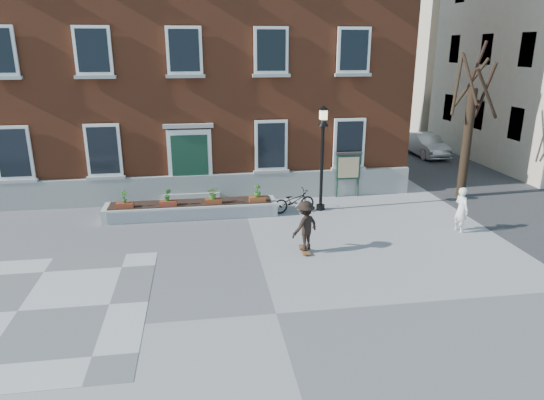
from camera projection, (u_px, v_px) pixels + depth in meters
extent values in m
plane|color=gray|center=(276.00, 314.00, 11.28)|extent=(100.00, 100.00, 0.00)
cube|color=#5F5F62|center=(18.00, 311.00, 11.37)|extent=(6.00, 6.00, 0.01)
imported|color=black|center=(294.00, 201.00, 18.09)|extent=(1.73, 0.94, 0.86)
imported|color=silver|center=(425.00, 145.00, 27.41)|extent=(1.49, 3.87, 1.26)
imported|color=white|center=(461.00, 210.00, 16.06)|extent=(0.47, 0.62, 1.54)
cube|color=brown|center=(187.00, 45.00, 22.37)|extent=(18.00, 10.00, 12.00)
cube|color=gray|center=(192.00, 189.00, 19.20)|extent=(18.00, 0.24, 1.10)
cube|color=#969691|center=(192.00, 201.00, 19.21)|extent=(2.60, 0.80, 0.20)
cube|color=#A3A39E|center=(192.00, 195.00, 19.29)|extent=(2.20, 0.50, 0.20)
cube|color=white|center=(190.00, 162.00, 18.90)|extent=(1.70, 0.12, 2.50)
cube|color=#133523|center=(190.00, 164.00, 18.89)|extent=(1.40, 0.06, 2.30)
cube|color=#A4A49F|center=(188.00, 126.00, 18.44)|extent=(1.90, 0.25, 0.15)
cube|color=white|center=(13.00, 153.00, 17.81)|extent=(1.30, 0.10, 2.00)
cube|color=black|center=(13.00, 153.00, 17.77)|extent=(1.08, 0.04, 1.78)
cube|color=#ABACA6|center=(17.00, 181.00, 18.08)|extent=(1.44, 0.20, 0.12)
cube|color=#ADACA7|center=(0.00, 78.00, 16.94)|extent=(1.44, 0.20, 0.12)
cube|color=white|center=(104.00, 150.00, 18.27)|extent=(1.30, 0.10, 2.00)
cube|color=black|center=(103.00, 151.00, 18.22)|extent=(1.08, 0.04, 1.78)
cube|color=#A3A39E|center=(106.00, 178.00, 18.53)|extent=(1.44, 0.20, 0.12)
cube|color=white|center=(93.00, 51.00, 17.18)|extent=(1.30, 0.10, 1.70)
cube|color=black|center=(93.00, 51.00, 17.13)|extent=(1.08, 0.04, 1.48)
cube|color=#9B9B96|center=(95.00, 77.00, 17.39)|extent=(1.44, 0.20, 0.12)
cube|color=white|center=(184.00, 50.00, 17.63)|extent=(1.30, 0.10, 1.70)
cube|color=black|center=(184.00, 50.00, 17.58)|extent=(1.08, 0.04, 1.48)
cube|color=gray|center=(186.00, 76.00, 17.85)|extent=(1.44, 0.20, 0.12)
cube|color=white|center=(271.00, 145.00, 19.17)|extent=(1.30, 0.10, 2.00)
cube|color=black|center=(271.00, 146.00, 19.12)|extent=(1.08, 0.04, 1.78)
cube|color=#9E9E99|center=(271.00, 172.00, 19.43)|extent=(1.44, 0.20, 0.12)
cube|color=white|center=(271.00, 50.00, 18.08)|extent=(1.30, 0.10, 1.70)
cube|color=black|center=(271.00, 50.00, 18.03)|extent=(1.08, 0.04, 1.48)
cube|color=#9F9F9A|center=(271.00, 75.00, 18.30)|extent=(1.44, 0.20, 0.12)
cube|color=white|center=(349.00, 143.00, 19.62)|extent=(1.30, 0.10, 2.00)
cube|color=black|center=(350.00, 143.00, 19.57)|extent=(1.08, 0.04, 1.78)
cube|color=#A3A39E|center=(348.00, 169.00, 19.89)|extent=(1.44, 0.20, 0.12)
cube|color=white|center=(354.00, 50.00, 18.53)|extent=(1.30, 0.10, 1.70)
cube|color=black|center=(354.00, 50.00, 18.48)|extent=(1.08, 0.04, 1.48)
cube|color=gray|center=(353.00, 75.00, 18.75)|extent=(1.44, 0.20, 0.12)
cube|color=beige|center=(192.00, 209.00, 17.71)|extent=(6.20, 1.10, 0.50)
cube|color=silver|center=(191.00, 214.00, 17.18)|extent=(5.80, 0.02, 0.40)
cube|color=black|center=(191.00, 203.00, 17.63)|extent=(5.80, 0.90, 0.06)
cube|color=maroon|center=(125.00, 205.00, 17.04)|extent=(0.60, 0.25, 0.20)
imported|color=#27611D|center=(124.00, 197.00, 16.94)|extent=(0.24, 0.24, 0.45)
cube|color=maroon|center=(168.00, 203.00, 17.25)|extent=(0.60, 0.25, 0.20)
imported|color=#286A20|center=(168.00, 195.00, 17.15)|extent=(0.25, 0.25, 0.45)
cube|color=brown|center=(213.00, 201.00, 17.48)|extent=(0.60, 0.25, 0.20)
imported|color=#386C20|center=(213.00, 193.00, 17.38)|extent=(0.40, 0.40, 0.45)
cube|color=brown|center=(257.00, 199.00, 17.70)|extent=(0.60, 0.25, 0.20)
imported|color=#30611D|center=(257.00, 191.00, 17.60)|extent=(0.25, 0.25, 0.45)
cylinder|color=black|center=(467.00, 144.00, 19.42)|extent=(0.36, 0.36, 4.40)
cylinder|color=#301D15|center=(485.00, 91.00, 18.86)|extent=(0.12, 1.12, 2.23)
cylinder|color=#312416|center=(471.00, 83.00, 19.23)|extent=(1.18, 0.49, 1.97)
cylinder|color=#2F2115|center=(457.00, 84.00, 18.98)|extent=(0.88, 1.14, 2.35)
cylinder|color=black|center=(470.00, 80.00, 18.41)|extent=(0.60, 0.77, 1.90)
cylinder|color=black|center=(487.00, 94.00, 18.24)|extent=(1.39, 0.55, 1.95)
cylinder|color=black|center=(479.00, 62.00, 18.61)|extent=(0.43, 0.48, 1.58)
cube|color=#3B3B3D|center=(422.00, 147.00, 29.94)|extent=(8.00, 36.00, 0.01)
cube|color=beige|center=(459.00, 39.00, 36.36)|extent=(10.00, 11.00, 13.00)
cube|color=black|center=(516.00, 124.00, 22.54)|extent=(0.08, 1.00, 1.50)
cube|color=black|center=(479.00, 115.00, 25.56)|extent=(0.08, 1.00, 1.50)
cube|color=black|center=(449.00, 107.00, 28.57)|extent=(0.08, 1.00, 1.50)
cube|color=black|center=(528.00, 50.00, 21.54)|extent=(0.08, 1.00, 1.50)
cube|color=black|center=(487.00, 49.00, 24.56)|extent=(0.08, 1.00, 1.50)
cube|color=black|center=(455.00, 49.00, 27.57)|extent=(0.08, 1.00, 1.50)
cylinder|color=black|center=(320.00, 207.00, 18.43)|extent=(0.32, 0.32, 0.20)
cylinder|color=black|center=(322.00, 169.00, 17.97)|extent=(0.12, 0.12, 3.20)
cone|color=black|center=(323.00, 122.00, 17.44)|extent=(0.40, 0.40, 0.30)
cube|color=#FFF2BB|center=(323.00, 115.00, 17.37)|extent=(0.24, 0.24, 0.34)
cone|color=black|center=(324.00, 108.00, 17.29)|extent=(0.40, 0.40, 0.16)
cylinder|color=#193223|center=(337.00, 176.00, 19.74)|extent=(0.08, 0.08, 1.80)
cylinder|color=#1B3725|center=(358.00, 175.00, 19.87)|extent=(0.08, 0.08, 1.80)
cube|color=#1B3729|center=(348.00, 167.00, 19.70)|extent=(1.00, 0.10, 1.00)
cube|color=beige|center=(349.00, 168.00, 19.64)|extent=(0.85, 0.02, 0.85)
cube|color=#383431|center=(349.00, 153.00, 19.53)|extent=(1.10, 0.16, 0.10)
cube|color=brown|center=(305.00, 250.00, 14.67)|extent=(0.22, 0.78, 0.03)
cylinder|color=black|center=(304.00, 255.00, 14.41)|extent=(0.03, 0.05, 0.05)
cylinder|color=black|center=(310.00, 254.00, 14.43)|extent=(0.03, 0.05, 0.05)
cylinder|color=black|center=(300.00, 247.00, 14.93)|extent=(0.03, 0.05, 0.05)
cylinder|color=black|center=(306.00, 247.00, 14.96)|extent=(0.03, 0.05, 0.05)
imported|color=black|center=(305.00, 226.00, 14.44)|extent=(1.13, 1.03, 1.53)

